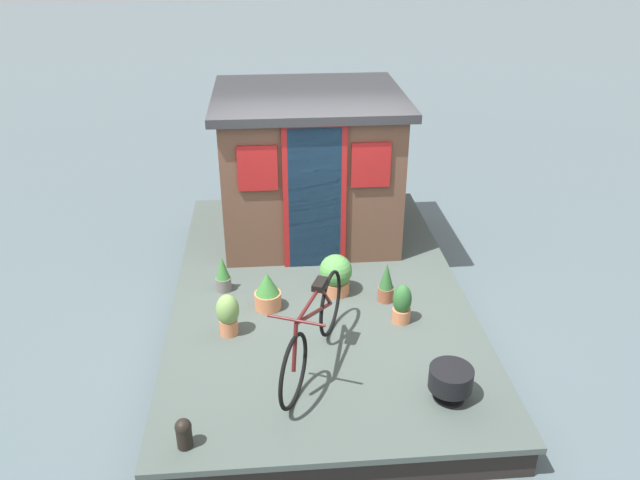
# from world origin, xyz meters

# --- Properties ---
(ground_plane) EXTENTS (60.00, 60.00, 0.00)m
(ground_plane) POSITION_xyz_m (0.00, 0.00, 0.00)
(ground_plane) COLOR #4C5B60
(houseboat_deck) EXTENTS (5.13, 3.18, 0.36)m
(houseboat_deck) POSITION_xyz_m (0.00, 0.00, 0.18)
(houseboat_deck) COLOR #424C47
(houseboat_deck) RESTS_ON ground_plane
(houseboat_cabin) EXTENTS (2.08, 2.30, 1.83)m
(houseboat_cabin) POSITION_xyz_m (1.45, 0.00, 1.29)
(houseboat_cabin) COLOR brown
(houseboat_cabin) RESTS_ON houseboat_deck
(bicycle) EXTENTS (1.63, 0.75, 0.80)m
(bicycle) POSITION_xyz_m (-1.35, 0.16, 0.73)
(bicycle) COLOR black
(bicycle) RESTS_ON houseboat_deck
(potted_plant_ivy) EXTENTS (0.19, 0.19, 0.43)m
(potted_plant_ivy) POSITION_xyz_m (-0.73, -0.79, 0.57)
(potted_plant_ivy) COLOR #C6754C
(potted_plant_ivy) RESTS_ON houseboat_deck
(potted_plant_rosemary) EXTENTS (0.28, 0.28, 0.43)m
(potted_plant_rosemary) POSITION_xyz_m (-0.37, 0.57, 0.56)
(potted_plant_rosemary) COLOR #C6754C
(potted_plant_rosemary) RESTS_ON houseboat_deck
(potted_plant_basil) EXTENTS (0.17, 0.17, 0.45)m
(potted_plant_basil) POSITION_xyz_m (-0.33, -0.70, 0.58)
(potted_plant_basil) COLOR #935138
(potted_plant_basil) RESTS_ON houseboat_deck
(potted_plant_succulent) EXTENTS (0.23, 0.23, 0.45)m
(potted_plant_succulent) POSITION_xyz_m (-0.80, 0.96, 0.59)
(potted_plant_succulent) COLOR #C6754C
(potted_plant_succulent) RESTS_ON houseboat_deck
(potted_plant_fern) EXTENTS (0.36, 0.36, 0.46)m
(potted_plant_fern) POSITION_xyz_m (-0.13, -0.18, 0.59)
(potted_plant_fern) COLOR #C6754C
(potted_plant_fern) RESTS_ON houseboat_deck
(potted_plant_mint) EXTENTS (0.17, 0.17, 0.42)m
(potted_plant_mint) POSITION_xyz_m (0.03, 1.06, 0.56)
(potted_plant_mint) COLOR slate
(potted_plant_mint) RESTS_ON houseboat_deck
(charcoal_grill) EXTENTS (0.38, 0.38, 0.31)m
(charcoal_grill) POSITION_xyz_m (-1.92, -0.97, 0.57)
(charcoal_grill) COLOR black
(charcoal_grill) RESTS_ON houseboat_deck
(mooring_bollard) EXTENTS (0.13, 0.13, 0.27)m
(mooring_bollard) POSITION_xyz_m (-2.29, 1.24, 0.50)
(mooring_bollard) COLOR black
(mooring_bollard) RESTS_ON houseboat_deck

